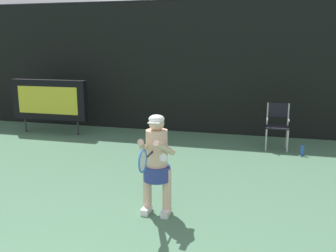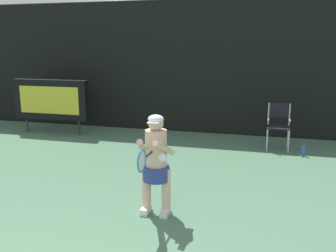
% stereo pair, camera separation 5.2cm
% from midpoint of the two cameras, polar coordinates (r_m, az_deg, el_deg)
% --- Properties ---
extents(backdrop_screen, '(18.00, 0.12, 3.66)m').
position_cam_midpoint_polar(backdrop_screen, '(10.36, 4.49, 8.90)').
color(backdrop_screen, black).
rests_on(backdrop_screen, ground).
extents(scoreboard, '(2.20, 0.21, 1.50)m').
position_cam_midpoint_polar(scoreboard, '(10.76, -17.91, 3.85)').
color(scoreboard, black).
rests_on(scoreboard, ground).
extents(umpire_chair, '(0.52, 0.44, 1.08)m').
position_cam_midpoint_polar(umpire_chair, '(9.13, 16.33, 0.42)').
color(umpire_chair, '#B7B7BC').
rests_on(umpire_chair, ground).
extents(water_bottle, '(0.07, 0.07, 0.27)m').
position_cam_midpoint_polar(water_bottle, '(8.81, 19.81, -3.55)').
color(water_bottle, blue).
rests_on(water_bottle, ground).
extents(tennis_player, '(0.53, 0.61, 1.47)m').
position_cam_midpoint_polar(tennis_player, '(5.33, -2.04, -5.38)').
color(tennis_player, white).
rests_on(tennis_player, ground).
extents(tennis_racket, '(0.03, 0.60, 0.31)m').
position_cam_midpoint_polar(tennis_racket, '(4.80, -4.13, -5.28)').
color(tennis_racket, black).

